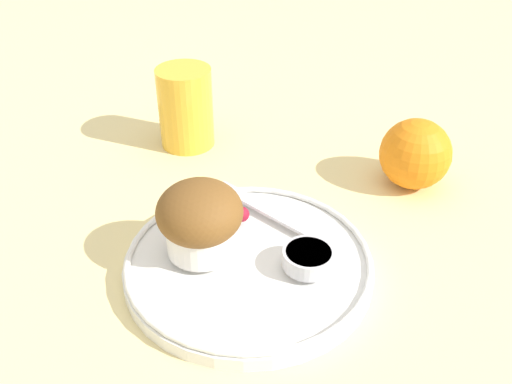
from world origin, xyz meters
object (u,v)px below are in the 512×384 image
object	(u,v)px
orange_fruit	(415,154)
juice_glass	(186,108)
muffin	(200,219)
butter_knife	(270,212)

from	to	relation	value
orange_fruit	juice_glass	distance (m)	0.29
orange_fruit	juice_glass	world-z (taller)	juice_glass
muffin	orange_fruit	world-z (taller)	muffin
orange_fruit	juice_glass	size ratio (longest dim) A/B	0.79
juice_glass	orange_fruit	bearing A→B (deg)	4.32
orange_fruit	juice_glass	xyz separation A→B (m)	(-0.29, -0.02, 0.01)
muffin	orange_fruit	xyz separation A→B (m)	(0.16, 0.23, -0.02)
butter_knife	orange_fruit	size ratio (longest dim) A/B	1.78
butter_knife	juice_glass	xyz separation A→B (m)	(-0.17, 0.12, 0.03)
butter_knife	orange_fruit	xyz separation A→B (m)	(0.12, 0.15, 0.02)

